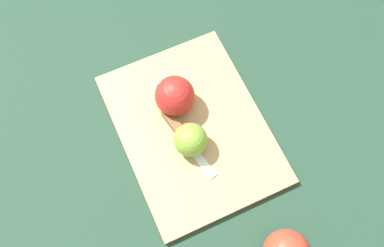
% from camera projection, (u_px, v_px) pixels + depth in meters
% --- Properties ---
extents(ground_plane, '(4.00, 4.00, 0.00)m').
position_uv_depth(ground_plane, '(192.00, 130.00, 0.90)').
color(ground_plane, '#1E3828').
extents(cutting_board, '(0.41, 0.33, 0.01)m').
position_uv_depth(cutting_board, '(192.00, 129.00, 0.89)').
color(cutting_board, tan).
rests_on(cutting_board, ground_plane).
extents(apple_half_left, '(0.08, 0.08, 0.08)m').
position_uv_depth(apple_half_left, '(173.00, 97.00, 0.87)').
color(apple_half_left, red).
rests_on(apple_half_left, cutting_board).
extents(apple_half_right, '(0.06, 0.06, 0.06)m').
position_uv_depth(apple_half_right, '(191.00, 140.00, 0.84)').
color(apple_half_right, olive).
rests_on(apple_half_right, cutting_board).
extents(knife, '(0.16, 0.02, 0.02)m').
position_uv_depth(knife, '(179.00, 130.00, 0.87)').
color(knife, silver).
rests_on(knife, cutting_board).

